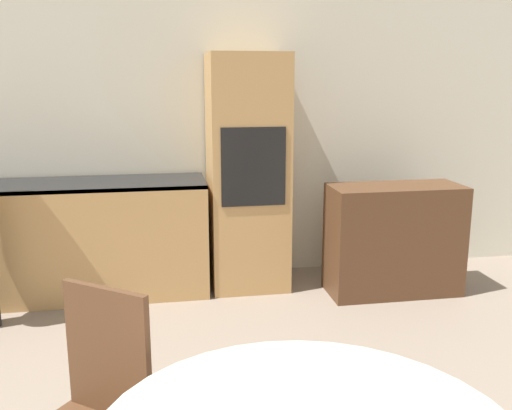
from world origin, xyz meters
TOP-DOWN VIEW (x-y plane):
  - wall_back at (0.00, 5.01)m, footprint 7.18×0.05m
  - kitchen_counter at (-1.45, 4.66)m, footprint 2.58×0.60m
  - oven_unit at (0.20, 4.67)m, footprint 0.62×0.59m
  - sideboard at (1.31, 4.29)m, footprint 1.04×0.45m
  - chair_far_left at (-0.78, 2.12)m, footprint 0.56×0.56m

SIDE VIEW (x-z plane):
  - sideboard at x=1.31m, z-range 0.00..0.87m
  - kitchen_counter at x=-1.45m, z-range 0.01..0.92m
  - chair_far_left at x=-0.78m, z-range 0.05..1.02m
  - oven_unit at x=0.20m, z-range 0.00..1.88m
  - wall_back at x=0.00m, z-range 0.00..2.60m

